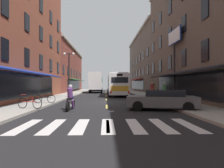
# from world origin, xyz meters

# --- Properties ---
(ground_plane) EXTENTS (34.80, 80.00, 0.10)m
(ground_plane) POSITION_xyz_m (0.00, 0.00, -0.05)
(ground_plane) COLOR black
(lane_centre_dashes) EXTENTS (0.14, 73.90, 0.01)m
(lane_centre_dashes) POSITION_xyz_m (0.00, -0.25, 0.00)
(lane_centre_dashes) COLOR #DBCC4C
(lane_centre_dashes) RESTS_ON ground
(crosswalk_near) EXTENTS (7.10, 2.80, 0.01)m
(crosswalk_near) POSITION_xyz_m (0.00, -10.00, 0.00)
(crosswalk_near) COLOR silver
(crosswalk_near) RESTS_ON ground
(sidewalk_left) EXTENTS (3.00, 80.00, 0.14)m
(sidewalk_left) POSITION_xyz_m (-5.90, 0.00, 0.07)
(sidewalk_left) COLOR #A39E93
(sidewalk_left) RESTS_ON ground
(sidewalk_right) EXTENTS (3.00, 80.00, 0.14)m
(sidewalk_right) POSITION_xyz_m (5.90, 0.00, 0.07)
(sidewalk_right) COLOR #A39E93
(sidewalk_right) RESTS_ON ground
(billboard_sign) EXTENTS (0.40, 3.27, 7.24)m
(billboard_sign) POSITION_xyz_m (7.05, 1.60, 5.75)
(billboard_sign) COLOR black
(billboard_sign) RESTS_ON sidewalk_right
(transit_bus) EXTENTS (2.69, 12.47, 3.18)m
(transit_bus) POSITION_xyz_m (1.60, 11.27, 1.67)
(transit_bus) COLOR white
(transit_bus) RESTS_ON ground
(box_truck) EXTENTS (2.49, 7.22, 3.94)m
(box_truck) POSITION_xyz_m (-1.97, 19.44, 2.03)
(box_truck) COLOR black
(box_truck) RESTS_ON ground
(sedan_near) EXTENTS (4.67, 2.82, 1.31)m
(sedan_near) POSITION_xyz_m (3.58, -5.50, 0.68)
(sedan_near) COLOR #515154
(sedan_near) RESTS_ON ground
(sedan_mid) EXTENTS (1.99, 4.61, 1.31)m
(sedan_mid) POSITION_xyz_m (-2.24, 30.18, 0.68)
(sedan_mid) COLOR #144723
(sedan_mid) RESTS_ON ground
(motorcycle_rider) EXTENTS (0.62, 2.07, 1.66)m
(motorcycle_rider) POSITION_xyz_m (-2.37, -5.35, 0.71)
(motorcycle_rider) COLOR black
(motorcycle_rider) RESTS_ON ground
(bicycle_near) EXTENTS (1.71, 0.48, 0.91)m
(bicycle_near) POSITION_xyz_m (-5.08, -2.05, 0.50)
(bicycle_near) COLOR black
(bicycle_near) RESTS_ON sidewalk_left
(bicycle_mid) EXTENTS (1.68, 0.56, 0.91)m
(bicycle_mid) POSITION_xyz_m (-4.88, -5.57, 0.50)
(bicycle_mid) COLOR black
(bicycle_mid) RESTS_ON sidewalk_left
(pedestrian_near) EXTENTS (0.49, 0.51, 1.73)m
(pedestrian_near) POSITION_xyz_m (6.23, 7.77, 1.06)
(pedestrian_near) COLOR navy
(pedestrian_near) RESTS_ON sidewalk_right
(pedestrian_mid) EXTENTS (0.36, 0.36, 1.72)m
(pedestrian_mid) POSITION_xyz_m (5.09, -1.30, 1.03)
(pedestrian_mid) COLOR #4C4C51
(pedestrian_mid) RESTS_ON sidewalk_right
(pedestrian_far) EXTENTS (0.36, 0.36, 1.81)m
(pedestrian_far) POSITION_xyz_m (5.68, 5.34, 1.08)
(pedestrian_far) COLOR maroon
(pedestrian_far) RESTS_ON sidewalk_right
(pedestrian_rear) EXTENTS (0.36, 0.36, 1.71)m
(pedestrian_rear) POSITION_xyz_m (6.14, 6.26, 1.02)
(pedestrian_rear) COLOR navy
(pedestrian_rear) RESTS_ON sidewalk_right
(street_lamp_twin) EXTENTS (1.42, 0.32, 5.44)m
(street_lamp_twin) POSITION_xyz_m (-4.61, 5.70, 3.15)
(street_lamp_twin) COLOR black
(street_lamp_twin) RESTS_ON sidewalk_left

